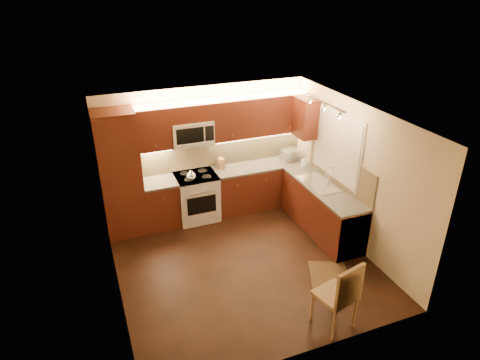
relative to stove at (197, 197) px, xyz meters
name	(u,v)px	position (x,y,z in m)	size (l,w,h in m)	color
floor	(244,263)	(0.30, -1.68, -0.46)	(4.00, 4.00, 0.01)	black
ceiling	(244,118)	(0.30, -1.68, 2.04)	(4.00, 4.00, 0.01)	beige
wall_back	(205,150)	(0.30, 0.32, 0.79)	(4.00, 0.01, 2.50)	beige
wall_front	(309,274)	(0.30, -3.67, 0.79)	(4.00, 0.01, 2.50)	beige
wall_left	(109,221)	(-1.70, -1.68, 0.79)	(0.01, 4.00, 2.50)	beige
wall_right	(354,176)	(2.30, -1.68, 0.79)	(0.01, 4.00, 2.50)	beige
pantry	(120,175)	(-1.35, 0.02, 0.69)	(0.70, 0.60, 2.30)	#491B0F
base_cab_back_left	(161,204)	(-0.69, 0.02, -0.03)	(0.62, 0.60, 0.86)	#491B0F
counter_back_left	(159,182)	(-0.69, 0.02, 0.42)	(0.62, 0.60, 0.04)	#3E3B39
base_cab_back_right	(260,186)	(1.34, 0.02, -0.03)	(1.92, 0.60, 0.86)	#491B0F
counter_back_right	(261,166)	(1.34, 0.02, 0.42)	(1.92, 0.60, 0.04)	#3E3B39
base_cab_right	(322,210)	(2.00, -1.28, -0.03)	(0.60, 2.00, 0.86)	#491B0F
counter_right	(324,188)	(2.00, -1.28, 0.42)	(0.60, 2.00, 0.04)	#3E3B39
dishwasher	(344,229)	(2.00, -1.98, -0.03)	(0.58, 0.60, 0.84)	silver
backsplash_back	(223,150)	(0.65, 0.31, 0.74)	(3.30, 0.02, 0.60)	tan
backsplash_right	(340,169)	(2.29, -1.28, 0.74)	(0.02, 2.00, 0.60)	tan
upper_cab_back_left	(153,129)	(-0.69, 0.15, 1.42)	(0.62, 0.35, 0.75)	#491B0F
upper_cab_back_right	(259,116)	(1.34, 0.15, 1.42)	(1.92, 0.35, 0.75)	#491B0F
upper_cab_bridge	(190,112)	(0.00, 0.15, 1.63)	(0.76, 0.35, 0.31)	#491B0F
upper_cab_right_corner	(306,117)	(2.12, -0.28, 1.42)	(0.35, 0.50, 0.75)	#491B0F
stove	(197,197)	(0.00, 0.00, 0.00)	(0.76, 0.65, 0.92)	silver
microwave	(192,132)	(0.00, 0.14, 1.26)	(0.76, 0.38, 0.44)	silver
window_frame	(337,145)	(2.29, -1.12, 1.14)	(0.03, 1.44, 1.24)	silver
window_blinds	(336,145)	(2.27, -1.12, 1.14)	(0.02, 1.36, 1.16)	silver
sink	(320,180)	(2.00, -1.12, 0.52)	(0.52, 0.86, 0.15)	silver
faucet	(329,175)	(2.18, -1.12, 0.59)	(0.20, 0.04, 0.30)	silver
track_light_bar	(325,102)	(1.85, -1.27, 2.00)	(0.04, 1.20, 0.03)	silver
kettle	(191,174)	(-0.12, -0.13, 0.55)	(0.16, 0.16, 0.19)	silver
toaster_oven	(290,155)	(2.00, 0.06, 0.55)	(0.36, 0.27, 0.22)	silver
knife_block	(221,163)	(0.56, 0.16, 0.54)	(0.09, 0.15, 0.21)	#956B43
spice_jar_a	(221,165)	(0.57, 0.22, 0.48)	(0.05, 0.05, 0.09)	silver
spice_jar_b	(220,164)	(0.56, 0.24, 0.48)	(0.05, 0.05, 0.09)	brown
spice_jar_c	(220,164)	(0.56, 0.26, 0.49)	(0.04, 0.04, 0.09)	silver
spice_jar_d	(219,166)	(0.51, 0.15, 0.49)	(0.05, 0.05, 0.10)	brown
soap_bottle	(304,161)	(2.12, -0.34, 0.54)	(0.09, 0.09, 0.21)	white
rug	(330,279)	(1.40, -2.58, -0.45)	(0.60, 0.90, 0.01)	black
dining_chair	(335,293)	(0.92, -3.38, 0.07)	(0.47, 0.47, 1.06)	#956B43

